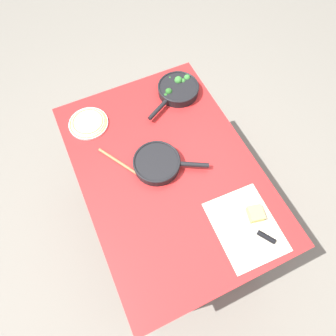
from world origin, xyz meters
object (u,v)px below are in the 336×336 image
Objects in this scene: grater_knife at (259,233)px; dinner_plate_stack at (88,123)px; wooden_spoon at (131,170)px; skillet_eggs at (158,163)px; cheese_block at (255,214)px; skillet_broccoli at (178,89)px.

dinner_plate_stack is (-0.91, -0.51, 0.00)m from grater_knife.
wooden_spoon is at bearing 16.05° from dinner_plate_stack.
skillet_eggs is 4.08× the size of cheese_block.
grater_knife is 2.33× the size of cheese_block.
cheese_block is at bearing -26.06° from skillet_eggs.
dinner_plate_stack is at bearing -146.76° from cheese_block.
grater_knife is (0.90, -0.03, -0.02)m from skillet_broccoli.
skillet_broccoli is 0.54m from dinner_plate_stack.
grater_knife is (0.54, 0.41, 0.00)m from wooden_spoon.
grater_knife is at bearing -20.40° from cheese_block.
skillet_broccoli is 0.82m from cheese_block.
skillet_eggs is 0.14m from wooden_spoon.
grater_knife is at bearing -33.20° from skillet_eggs.
skillet_eggs is (0.39, -0.30, -0.00)m from skillet_broccoli.
grater_knife is at bearing 29.36° from dinner_plate_stack.
grater_knife is at bearing 59.57° from skillet_broccoli.
skillet_eggs reaches higher than cheese_block.
skillet_eggs reaches higher than dinner_plate_stack.
skillet_eggs reaches higher than wooden_spoon.
dinner_plate_stack is at bearing -28.94° from skillet_broccoli.
skillet_eggs is at bearing -144.75° from cheese_block.
grater_knife is 0.94× the size of dinner_plate_stack.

